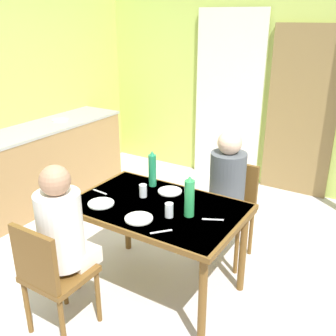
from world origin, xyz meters
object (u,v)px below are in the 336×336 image
at_px(dining_table, 158,215).
at_px(water_bottle_green_near, 189,197).
at_px(kitchen_counter, 44,163).
at_px(chair_near_diner, 51,273).
at_px(person_far_diner, 227,182).
at_px(person_near_diner, 62,227).
at_px(chair_far_diner, 231,206).
at_px(water_bottle_green_far, 152,170).

bearing_deg(dining_table, water_bottle_green_near, -2.69).
height_order(kitchen_counter, chair_near_diner, kitchen_counter).
bearing_deg(person_far_diner, dining_table, 66.09).
xyz_separation_m(chair_near_diner, water_bottle_green_near, (0.62, 0.75, 0.40)).
bearing_deg(person_far_diner, person_near_diner, 63.92).
bearing_deg(person_near_diner, dining_table, 61.82).
height_order(dining_table, chair_far_diner, chair_far_diner).
xyz_separation_m(water_bottle_green_near, water_bottle_green_far, (-0.51, 0.29, -0.00)).
distance_m(chair_near_diner, water_bottle_green_far, 1.13).
xyz_separation_m(kitchen_counter, person_far_diner, (2.34, -0.07, 0.33)).
bearing_deg(chair_far_diner, kitchen_counter, 1.50).
bearing_deg(person_far_diner, water_bottle_green_far, 34.36).
bearing_deg(person_near_diner, kitchen_counter, 142.24).
bearing_deg(water_bottle_green_near, person_far_diner, 89.74).
bearing_deg(water_bottle_green_near, kitchen_counter, 162.93).
xyz_separation_m(person_near_diner, water_bottle_green_near, (0.62, 0.62, 0.12)).
relative_size(dining_table, person_near_diner, 1.66).
relative_size(kitchen_counter, chair_far_diner, 2.45).
height_order(dining_table, water_bottle_green_far, water_bottle_green_far).
distance_m(person_far_diner, water_bottle_green_near, 0.66).
distance_m(dining_table, person_near_diner, 0.72).
relative_size(person_near_diner, water_bottle_green_far, 2.54).
xyz_separation_m(chair_near_diner, water_bottle_green_far, (0.11, 1.05, 0.40)).
distance_m(chair_near_diner, chair_far_diner, 1.66).
xyz_separation_m(person_far_diner, water_bottle_green_near, (-0.00, -0.64, 0.12)).
xyz_separation_m(kitchen_counter, chair_near_diner, (1.73, -1.47, 0.05)).
bearing_deg(chair_far_diner, dining_table, 69.97).
bearing_deg(water_bottle_green_far, person_far_diner, 34.36).
relative_size(water_bottle_green_near, water_bottle_green_far, 1.00).
relative_size(kitchen_counter, water_bottle_green_near, 6.99).
height_order(person_far_diner, water_bottle_green_far, person_far_diner).
height_order(kitchen_counter, dining_table, kitchen_counter).
relative_size(chair_far_diner, water_bottle_green_near, 2.86).
height_order(dining_table, person_near_diner, person_near_diner).
distance_m(kitchen_counter, water_bottle_green_near, 2.49).
bearing_deg(chair_far_diner, person_far_diner, 90.00).
bearing_deg(dining_table, water_bottle_green_far, 129.64).
distance_m(dining_table, chair_far_diner, 0.84).
bearing_deg(water_bottle_green_far, chair_far_diner, 43.52).
height_order(person_near_diner, person_far_diner, same).
bearing_deg(water_bottle_green_near, water_bottle_green_far, 150.03).
height_order(dining_table, person_far_diner, person_far_diner).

